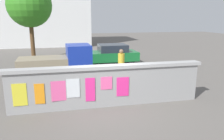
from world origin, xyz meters
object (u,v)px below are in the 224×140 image
at_px(motorcycle, 158,76).
at_px(person_walking, 121,61).
at_px(bicycle_near, 113,82).
at_px(car_parked, 111,54).
at_px(auto_rickshaw_truck, 60,64).
at_px(tree_roadside, 29,5).

xyz_separation_m(motorcycle, person_walking, (-1.45, 1.43, 0.52)).
xyz_separation_m(bicycle_near, person_walking, (0.80, 1.62, 0.62)).
bearing_deg(car_parked, motorcycle, -77.53).
distance_m(motorcycle, bicycle_near, 2.26).
height_order(auto_rickshaw_truck, bicycle_near, auto_rickshaw_truck).
bearing_deg(tree_roadside, car_parked, -19.07).
distance_m(motorcycle, person_walking, 2.11).
bearing_deg(person_walking, car_parked, 86.08).
bearing_deg(motorcycle, auto_rickshaw_truck, 157.33).
bearing_deg(motorcycle, car_parked, 102.47).
relative_size(auto_rickshaw_truck, car_parked, 0.96).
relative_size(motorcycle, bicycle_near, 1.12).
bearing_deg(tree_roadside, person_walking, -48.72).
height_order(car_parked, tree_roadside, tree_roadside).
height_order(motorcycle, person_walking, person_walking).
bearing_deg(motorcycle, bicycle_near, -175.27).
bearing_deg(car_parked, person_walking, -93.92).
relative_size(auto_rickshaw_truck, bicycle_near, 2.16).
distance_m(auto_rickshaw_truck, motorcycle, 5.00).
bearing_deg(bicycle_near, car_parked, 79.11).
bearing_deg(tree_roadside, motorcycle, -47.87).
xyz_separation_m(motorcycle, tree_roadside, (-6.51, 7.19, 3.55)).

